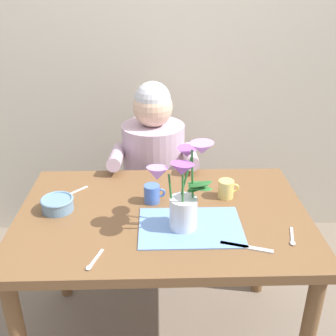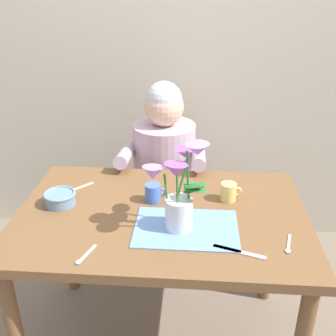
# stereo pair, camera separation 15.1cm
# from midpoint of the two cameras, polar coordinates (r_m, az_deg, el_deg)

# --- Properties ---
(wood_panel_backdrop) EXTENTS (4.00, 0.10, 2.50)m
(wood_panel_backdrop) POSITION_cam_midpoint_polar(r_m,az_deg,el_deg) (2.49, -3.07, 17.07)
(wood_panel_backdrop) COLOR beige
(wood_panel_backdrop) RESTS_ON ground_plane
(dining_table) EXTENTS (1.20, 0.80, 0.74)m
(dining_table) POSITION_cam_midpoint_polar(r_m,az_deg,el_deg) (1.72, -3.27, -9.12)
(dining_table) COLOR brown
(dining_table) RESTS_ON ground_plane
(seated_person) EXTENTS (0.45, 0.47, 1.14)m
(seated_person) POSITION_cam_midpoint_polar(r_m,az_deg,el_deg) (2.29, -3.89, -1.93)
(seated_person) COLOR #4C4C56
(seated_person) RESTS_ON ground_plane
(striped_placemat) EXTENTS (0.40, 0.28, 0.00)m
(striped_placemat) POSITION_cam_midpoint_polar(r_m,az_deg,el_deg) (1.57, 0.44, -8.45)
(striped_placemat) COLOR #6B93D1
(striped_placemat) RESTS_ON dining_table
(flower_vase) EXTENTS (0.26, 0.25, 0.35)m
(flower_vase) POSITION_cam_midpoint_polar(r_m,az_deg,el_deg) (1.49, -0.71, -3.26)
(flower_vase) COLOR silver
(flower_vase) RESTS_ON dining_table
(ceramic_bowl) EXTENTS (0.14, 0.14, 0.06)m
(ceramic_bowl) POSITION_cam_midpoint_polar(r_m,az_deg,el_deg) (1.75, -17.84, -4.91)
(ceramic_bowl) COLOR #6689A8
(ceramic_bowl) RESTS_ON dining_table
(dinner_knife) EXTENTS (0.19, 0.08, 0.00)m
(dinner_knife) POSITION_cam_midpoint_polar(r_m,az_deg,el_deg) (1.48, 8.18, -11.14)
(dinner_knife) COLOR silver
(dinner_knife) RESTS_ON dining_table
(ceramic_mug) EXTENTS (0.09, 0.07, 0.08)m
(ceramic_mug) POSITION_cam_midpoint_polar(r_m,az_deg,el_deg) (1.73, -4.77, -3.71)
(ceramic_mug) COLOR #476BB7
(ceramic_mug) RESTS_ON dining_table
(coffee_cup) EXTENTS (0.09, 0.07, 0.08)m
(coffee_cup) POSITION_cam_midpoint_polar(r_m,az_deg,el_deg) (1.77, 5.86, -3.02)
(coffee_cup) COLOR #E5C666
(coffee_cup) RESTS_ON dining_table
(spoon_0) EXTENTS (0.05, 0.12, 0.01)m
(spoon_0) POSITION_cam_midpoint_polar(r_m,az_deg,el_deg) (1.44, -13.74, -13.06)
(spoon_0) COLOR silver
(spoon_0) RESTS_ON dining_table
(spoon_1) EXTENTS (0.05, 0.12, 0.01)m
(spoon_1) POSITION_cam_midpoint_polar(r_m,az_deg,el_deg) (1.56, 14.58, -9.83)
(spoon_1) COLOR silver
(spoon_1) RESTS_ON dining_table
(spoon_2) EXTENTS (0.09, 0.10, 0.01)m
(spoon_2) POSITION_cam_midpoint_polar(r_m,az_deg,el_deg) (1.87, -15.58, -3.41)
(spoon_2) COLOR silver
(spoon_2) RESTS_ON dining_table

